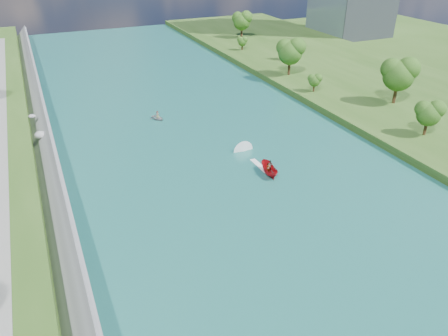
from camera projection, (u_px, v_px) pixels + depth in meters
name	position (u px, v px, depth m)	size (l,w,h in m)	color
ground	(294.00, 240.00, 53.33)	(260.00, 260.00, 0.00)	#2D5119
river_water	(226.00, 168.00, 69.32)	(55.00, 240.00, 0.10)	#18565B
riprap_bank	(54.00, 198.00, 58.45)	(4.03, 236.00, 4.14)	slate
trees_east	(359.00, 73.00, 94.26)	(16.99, 145.70, 11.28)	#1B4C14
motorboat	(265.00, 166.00, 68.11)	(3.60, 19.20, 2.16)	#AB0D14
raft	(158.00, 117.00, 87.01)	(3.32, 3.82, 1.67)	gray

